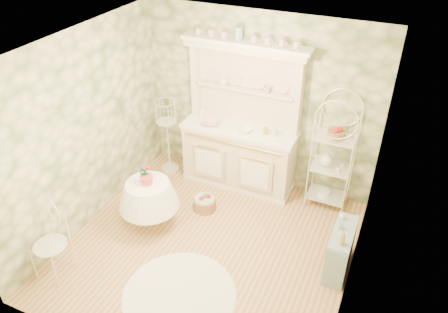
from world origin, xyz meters
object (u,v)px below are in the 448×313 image
at_px(cafe_chair, 49,243).
at_px(birdcage_stand, 168,134).
at_px(side_shelf, 340,249).
at_px(round_table, 150,206).
at_px(bakers_rack, 332,157).
at_px(kitchen_dresser, 240,120).
at_px(floor_basket, 205,202).

distance_m(cafe_chair, birdcage_stand, 2.58).
height_order(side_shelf, round_table, round_table).
xyz_separation_m(round_table, cafe_chair, (-0.60, -1.25, 0.16)).
xyz_separation_m(bakers_rack, cafe_chair, (-2.76, -2.73, -0.35)).
xyz_separation_m(kitchen_dresser, floor_basket, (-0.20, -0.83, -1.02)).
relative_size(side_shelf, floor_basket, 1.98).
height_order(round_table, birdcage_stand, birdcage_stand).
distance_m(round_table, birdcage_stand, 1.43).
bearing_deg(floor_basket, side_shelf, -9.88).
xyz_separation_m(cafe_chair, birdcage_stand, (0.15, 2.57, 0.19)).
bearing_deg(bakers_rack, cafe_chair, -134.91).
relative_size(kitchen_dresser, birdcage_stand, 1.70).
bearing_deg(side_shelf, birdcage_stand, 162.58).
bearing_deg(kitchen_dresser, side_shelf, -32.65).
relative_size(kitchen_dresser, cafe_chair, 2.34).
distance_m(bakers_rack, round_table, 2.67).
relative_size(kitchen_dresser, bakers_rack, 1.37).
bearing_deg(cafe_chair, bakers_rack, 65.75).
height_order(bakers_rack, cafe_chair, bakers_rack).
distance_m(kitchen_dresser, floor_basket, 1.33).
bearing_deg(birdcage_stand, side_shelf, -19.22).
distance_m(side_shelf, birdcage_stand, 3.25).
xyz_separation_m(kitchen_dresser, round_table, (-0.75, -1.44, -0.81)).
xyz_separation_m(cafe_chair, floor_basket, (1.15, 1.86, -0.37)).
bearing_deg(birdcage_stand, floor_basket, -35.22).
bearing_deg(bakers_rack, round_table, -145.13).
bearing_deg(bakers_rack, side_shelf, -70.09).
distance_m(kitchen_dresser, round_table, 1.81).
bearing_deg(floor_basket, cafe_chair, -121.73).
bearing_deg(floor_basket, bakers_rack, 28.35).
xyz_separation_m(bakers_rack, floor_basket, (-1.61, -0.87, -0.71)).
relative_size(kitchen_dresser, floor_basket, 6.03).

